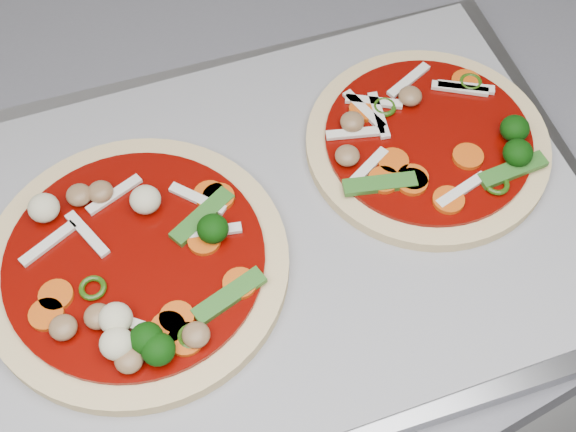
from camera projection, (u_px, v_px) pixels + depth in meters
base_cabinet at (132, 429)px, 1.03m from camera, size 3.60×0.60×0.86m
countertop at (42, 258)px, 0.65m from camera, size 3.60×0.60×0.04m
baking_tray at (285, 226)px, 0.64m from camera, size 0.56×0.46×0.02m
parchment at (285, 220)px, 0.63m from camera, size 0.52×0.42×0.00m
pizza_left at (136, 266)px, 0.59m from camera, size 0.28×0.28×0.04m
pizza_right at (429, 142)px, 0.66m from camera, size 0.28×0.28×0.03m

